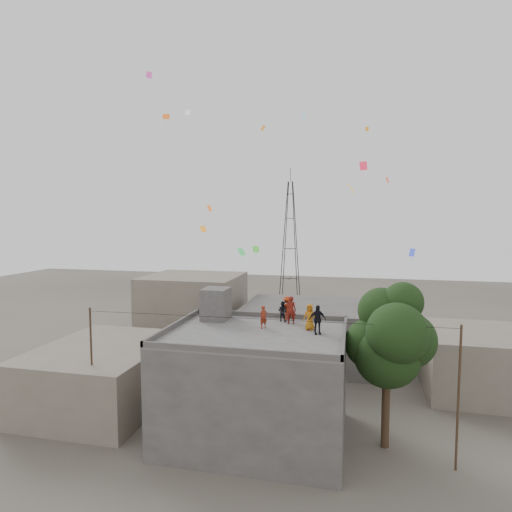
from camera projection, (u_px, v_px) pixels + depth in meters
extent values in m
plane|color=#3F3B33|center=(255.00, 436.00, 24.67)|extent=(140.00, 140.00, 0.00)
cube|color=#44413F|center=(255.00, 386.00, 24.41)|extent=(10.00, 8.00, 6.00)
cube|color=#555350|center=(255.00, 334.00, 24.15)|extent=(10.00, 8.00, 0.10)
cube|color=#44413F|center=(269.00, 315.00, 27.94)|extent=(10.00, 0.15, 0.30)
cube|color=#44413F|center=(237.00, 351.00, 20.32)|extent=(10.00, 0.15, 0.30)
cube|color=#44413F|center=(344.00, 335.00, 23.03)|extent=(0.15, 8.00, 0.30)
cube|color=#44413F|center=(174.00, 325.00, 25.24)|extent=(0.15, 8.00, 0.30)
cube|color=#44413F|center=(216.00, 304.00, 27.30)|extent=(1.60, 1.80, 2.00)
cube|color=#6A5F53|center=(104.00, 375.00, 28.91)|extent=(8.00, 10.00, 4.00)
cube|color=#44413F|center=(314.00, 333.00, 37.60)|extent=(12.00, 9.00, 5.00)
cube|color=#6A5F53|center=(194.00, 311.00, 42.14)|extent=(9.00, 8.00, 7.00)
cube|color=#6A5F53|center=(474.00, 361.00, 31.05)|extent=(7.00, 8.00, 4.40)
cylinder|color=black|center=(386.00, 412.00, 23.37)|extent=(0.44, 0.44, 4.00)
cylinder|color=black|center=(389.00, 383.00, 23.29)|extent=(0.64, 0.91, 2.14)
sphere|color=black|center=(387.00, 355.00, 23.09)|extent=(3.60, 3.60, 3.60)
sphere|color=black|center=(408.00, 340.00, 23.07)|extent=(3.00, 3.00, 3.00)
sphere|color=black|center=(370.00, 344.00, 23.74)|extent=(2.80, 2.80, 2.80)
sphere|color=black|center=(397.00, 333.00, 22.11)|extent=(3.20, 3.20, 3.20)
sphere|color=black|center=(381.00, 311.00, 23.84)|extent=(2.60, 2.60, 2.60)
sphere|color=black|center=(403.00, 302.00, 23.25)|extent=(2.20, 2.20, 2.20)
cylinder|color=black|center=(92.00, 370.00, 25.03)|extent=(0.12, 0.12, 7.40)
cylinder|color=black|center=(458.00, 398.00, 21.03)|extent=(0.12, 0.12, 7.40)
cylinder|color=black|center=(259.00, 319.00, 22.72)|extent=(20.00, 0.52, 0.02)
cylinder|color=black|center=(283.00, 243.00, 62.98)|extent=(1.27, 1.27, 18.01)
cylinder|color=black|center=(295.00, 243.00, 62.60)|extent=(1.27, 1.27, 18.01)
cylinder|color=black|center=(296.00, 242.00, 64.25)|extent=(1.27, 1.27, 18.01)
cylinder|color=black|center=(285.00, 242.00, 64.63)|extent=(1.27, 1.27, 18.01)
cube|color=black|center=(290.00, 279.00, 64.08)|extent=(2.36, 0.08, 0.08)
cube|color=black|center=(290.00, 279.00, 64.08)|extent=(0.08, 2.36, 0.08)
cube|color=black|center=(290.00, 249.00, 63.70)|extent=(1.81, 0.08, 0.08)
cube|color=black|center=(290.00, 249.00, 63.70)|extent=(0.08, 1.81, 0.08)
cube|color=black|center=(290.00, 218.00, 63.31)|extent=(1.26, 0.08, 0.08)
cube|color=black|center=(290.00, 218.00, 63.31)|extent=(0.08, 1.26, 0.08)
cube|color=black|center=(290.00, 194.00, 63.00)|extent=(0.82, 0.08, 0.08)
cube|color=black|center=(290.00, 194.00, 63.00)|extent=(0.08, 0.82, 0.08)
cylinder|color=black|center=(291.00, 175.00, 62.75)|extent=(0.08, 0.08, 2.00)
imported|color=maroon|center=(291.00, 310.00, 26.11)|extent=(0.63, 0.42, 1.72)
imported|color=#B76B14|center=(310.00, 317.00, 24.70)|extent=(0.81, 0.60, 1.52)
imported|color=black|center=(283.00, 311.00, 26.80)|extent=(0.73, 0.63, 1.27)
imported|color=black|center=(317.00, 320.00, 23.79)|extent=(1.04, 0.68, 1.64)
imported|color=#AD3313|center=(287.00, 308.00, 27.09)|extent=(1.13, 1.01, 1.52)
imported|color=maroon|center=(264.00, 317.00, 25.08)|extent=(0.57, 0.56, 1.33)
plane|color=orange|center=(210.00, 208.00, 27.77)|extent=(0.23, 0.43, 0.39)
plane|color=#FE284B|center=(363.00, 166.00, 28.83)|extent=(0.55, 0.41, 0.57)
plane|color=orange|center=(263.00, 128.00, 32.22)|extent=(0.38, 0.48, 0.32)
plane|color=blue|center=(412.00, 252.00, 25.70)|extent=(0.33, 0.47, 0.47)
plane|color=white|center=(188.00, 112.00, 31.88)|extent=(0.42, 0.20, 0.38)
plane|color=orange|center=(367.00, 129.00, 37.00)|extent=(0.33, 0.32, 0.36)
plane|color=green|center=(241.00, 252.00, 26.18)|extent=(0.50, 0.61, 0.43)
plane|color=#E05734|center=(387.00, 180.00, 32.96)|extent=(0.29, 0.46, 0.40)
plane|color=#DA5416|center=(166.00, 116.00, 28.18)|extent=(0.51, 0.36, 0.39)
plane|color=#4EBAEC|center=(304.00, 115.00, 40.01)|extent=(0.22, 0.29, 0.31)
plane|color=#DC45A1|center=(149.00, 75.00, 28.30)|extent=(0.35, 0.40, 0.39)
plane|color=gold|center=(351.00, 188.00, 25.46)|extent=(0.51, 0.72, 0.53)
plane|color=orange|center=(203.00, 229.00, 31.18)|extent=(0.42, 0.49, 0.44)
plane|color=green|center=(256.00, 249.00, 28.40)|extent=(0.47, 0.41, 0.41)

